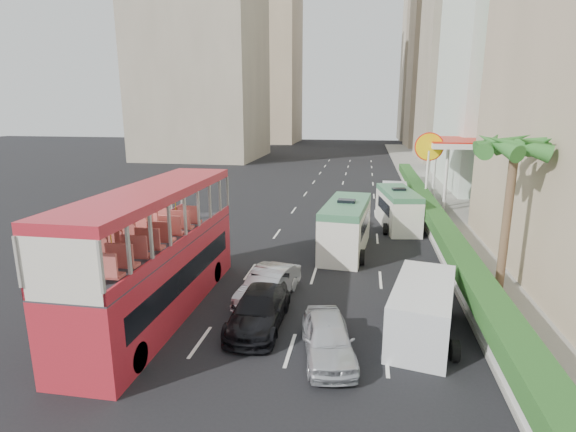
% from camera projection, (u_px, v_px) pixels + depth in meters
% --- Properties ---
extents(ground_plane, '(200.00, 200.00, 0.00)m').
position_uv_depth(ground_plane, '(309.00, 324.00, 17.03)').
color(ground_plane, black).
rests_on(ground_plane, ground).
extents(double_decker_bus, '(2.50, 11.00, 5.06)m').
position_uv_depth(double_decker_bus, '(157.00, 252.00, 17.42)').
color(double_decker_bus, '#B7212D').
rests_on(double_decker_bus, ground).
extents(car_silver_lane_a, '(2.28, 4.37, 1.37)m').
position_uv_depth(car_silver_lane_a, '(269.00, 300.00, 19.17)').
color(car_silver_lane_a, silver).
rests_on(car_silver_lane_a, ground).
extents(car_silver_lane_b, '(2.32, 4.15, 1.33)m').
position_uv_depth(car_silver_lane_b, '(328.00, 356.00, 14.80)').
color(car_silver_lane_b, silver).
rests_on(car_silver_lane_b, ground).
extents(car_black, '(1.87, 4.59, 1.33)m').
position_uv_depth(car_black, '(259.00, 325.00, 16.91)').
color(car_black, black).
rests_on(car_black, ground).
extents(van_asset, '(2.09, 4.28, 1.17)m').
position_uv_depth(van_asset, '(345.00, 231.00, 29.81)').
color(van_asset, silver).
rests_on(van_asset, ground).
extents(minibus_near, '(2.74, 6.59, 2.85)m').
position_uv_depth(minibus_near, '(346.00, 227.00, 25.33)').
color(minibus_near, silver).
rests_on(minibus_near, ground).
extents(minibus_far, '(2.83, 6.05, 2.58)m').
position_uv_depth(minibus_far, '(398.00, 209.00, 30.45)').
color(minibus_far, silver).
rests_on(minibus_far, ground).
extents(panel_van_near, '(2.90, 5.17, 1.95)m').
position_uv_depth(panel_van_near, '(422.00, 310.00, 15.98)').
color(panel_van_near, silver).
rests_on(panel_van_near, ground).
extents(panel_van_far, '(2.14, 4.92, 1.94)m').
position_uv_depth(panel_van_far, '(394.00, 198.00, 35.87)').
color(panel_van_far, silver).
rests_on(panel_van_far, ground).
extents(sidewalk, '(6.00, 120.00, 0.18)m').
position_uv_depth(sidewalk, '(446.00, 200.00, 39.48)').
color(sidewalk, '#99968C').
rests_on(sidewalk, ground).
extents(kerb_wall, '(0.30, 44.00, 1.00)m').
position_uv_depth(kerb_wall, '(430.00, 223.00, 29.27)').
color(kerb_wall, silver).
rests_on(kerb_wall, sidewalk).
extents(hedge, '(1.10, 44.00, 0.70)m').
position_uv_depth(hedge, '(431.00, 210.00, 29.07)').
color(hedge, '#2D6626').
rests_on(hedge, kerb_wall).
extents(palm_tree, '(0.36, 0.36, 6.40)m').
position_uv_depth(palm_tree, '(507.00, 221.00, 18.79)').
color(palm_tree, brown).
rests_on(palm_tree, sidewalk).
extents(shell_station, '(6.50, 8.00, 5.50)m').
position_uv_depth(shell_station, '(465.00, 173.00, 36.78)').
color(shell_station, silver).
rests_on(shell_station, ground).
extents(tower_far_a, '(14.00, 14.00, 44.00)m').
position_uv_depth(tower_far_a, '(449.00, 34.00, 87.60)').
color(tower_far_a, tan).
rests_on(tower_far_a, ground).
extents(tower_far_b, '(14.00, 14.00, 40.00)m').
position_uv_depth(tower_far_b, '(432.00, 57.00, 109.15)').
color(tower_far_b, tan).
rests_on(tower_far_b, ground).
extents(tower_left_b, '(16.00, 16.00, 46.00)m').
position_uv_depth(tower_left_b, '(263.00, 39.00, 101.42)').
color(tower_left_b, tan).
rests_on(tower_left_b, ground).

